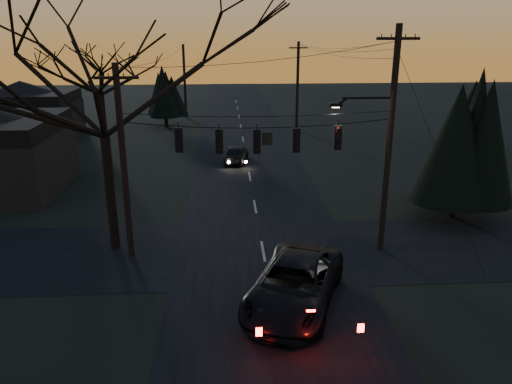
{
  "coord_description": "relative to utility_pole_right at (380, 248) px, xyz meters",
  "views": [
    {
      "loc": [
        -1.66,
        -10.89,
        9.9
      ],
      "look_at": [
        -0.47,
        7.86,
        3.62
      ],
      "focal_mm": 35.0,
      "sensor_mm": 36.0,
      "label": 1
    }
  ],
  "objects": [
    {
      "name": "bare_tree_left",
      "position": [
        -12.4,
        0.93,
        7.42
      ],
      "size": [
        10.93,
        10.93,
        10.61
      ],
      "color": "black",
      "rests_on": "ground"
    },
    {
      "name": "house_left_far",
      "position": [
        -25.5,
        26.0,
        2.6
      ],
      "size": [
        9.0,
        7.0,
        5.2
      ],
      "color": "black",
      "rests_on": "ground"
    },
    {
      "name": "evergreen_dist",
      "position": [
        -13.15,
        30.54,
        3.85
      ],
      "size": [
        3.54,
        3.54,
        6.52
      ],
      "color": "black",
      "rests_on": "ground"
    },
    {
      "name": "utility_pole_right",
      "position": [
        0.0,
        0.0,
        0.0
      ],
      "size": [
        5.0,
        0.3,
        10.0
      ],
      "primitive_type": null,
      "color": "black",
      "rests_on": "ground"
    },
    {
      "name": "bare_tree_dist",
      "position": [
        -16.41,
        17.7,
        6.92
      ],
      "size": [
        6.48,
        6.48,
        9.91
      ],
      "color": "black",
      "rests_on": "ground"
    },
    {
      "name": "main_road",
      "position": [
        -5.5,
        10.0,
        0.01
      ],
      "size": [
        8.0,
        120.0,
        0.02
      ],
      "primitive_type": "cube",
      "color": "black",
      "rests_on": "ground"
    },
    {
      "name": "evergreen_right",
      "position": [
        5.14,
        3.81,
        4.68
      ],
      "size": [
        4.76,
        4.76,
        8.17
      ],
      "color": "black",
      "rests_on": "ground"
    },
    {
      "name": "utility_pole_far_l",
      "position": [
        -11.5,
        36.0,
        0.0
      ],
      "size": [
        0.3,
        0.3,
        8.0
      ],
      "primitive_type": null,
      "color": "black",
      "rests_on": "ground"
    },
    {
      "name": "span_signal_assembly",
      "position": [
        -5.74,
        0.0,
        5.26
      ],
      "size": [
        11.5,
        0.44,
        1.57
      ],
      "color": "black",
      "rests_on": "ground"
    },
    {
      "name": "suv_near",
      "position": [
        -4.7,
        -4.69,
        0.86
      ],
      "size": [
        4.88,
        6.77,
        1.71
      ],
      "primitive_type": "imported",
      "rotation": [
        0.0,
        0.0,
        -0.37
      ],
      "color": "black",
      "rests_on": "ground"
    },
    {
      "name": "utility_pole_left",
      "position": [
        -11.5,
        0.0,
        0.0
      ],
      "size": [
        1.8,
        0.3,
        8.5
      ],
      "primitive_type": null,
      "color": "black",
      "rests_on": "ground"
    },
    {
      "name": "cross_road",
      "position": [
        -5.5,
        0.0,
        0.01
      ],
      "size": [
        60.0,
        7.0,
        0.02
      ],
      "primitive_type": "cube",
      "color": "black",
      "rests_on": "ground"
    },
    {
      "name": "sedan_oncoming_a",
      "position": [
        -6.3,
        15.97,
        0.67
      ],
      "size": [
        2.15,
        4.13,
        1.34
      ],
      "primitive_type": "imported",
      "rotation": [
        0.0,
        0.0,
        2.99
      ],
      "color": "black",
      "rests_on": "ground"
    },
    {
      "name": "utility_pole_far_r",
      "position": [
        0.0,
        28.0,
        0.0
      ],
      "size": [
        1.8,
        0.3,
        8.5
      ],
      "primitive_type": null,
      "color": "black",
      "rests_on": "ground"
    }
  ]
}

